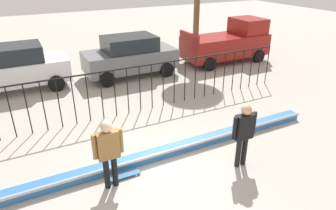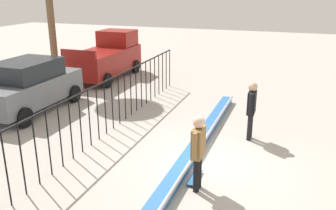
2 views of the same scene
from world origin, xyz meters
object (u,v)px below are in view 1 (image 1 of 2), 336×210
Objects in this scene: parked_car_white at (14,68)px; parked_car_gray at (130,56)px; pickup_truck at (229,42)px; skateboarder at (108,149)px; skateboard at (125,175)px; camera_operator at (244,130)px.

parked_car_white and parked_car_gray have the same top height.
pickup_truck is at bearing -6.61° from parked_car_gray.
skateboarder reaches higher than skateboard.
skateboarder is at bearing -162.49° from skateboard.
skateboard is 8.05m from parked_car_white.
skateboarder is 0.42× the size of parked_car_white.
parked_car_gray reaches higher than camera_operator.
skateboarder is at bearing -143.39° from pickup_truck.
pickup_truck reaches higher than parked_car_white.
camera_operator is (3.34, -0.75, -0.00)m from skateboarder.
camera_operator is 9.99m from parked_car_white.
skateboard is 0.19× the size of parked_car_white.
pickup_truck is at bearing 33.78° from skateboard.
skateboarder is 8.07m from parked_car_white.
pickup_truck is at bearing 6.47° from skateboarder.
parked_car_white is (-5.02, 8.64, -0.10)m from camera_operator.
camera_operator is 0.42× the size of parked_car_gray.
skateboarder is 0.38× the size of pickup_truck.
camera_operator is 8.11m from parked_car_gray.
skateboard is 0.45× the size of camera_operator.
parked_car_gray reaches higher than skateboarder.
parked_car_white is at bearing 169.49° from parked_car_gray.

